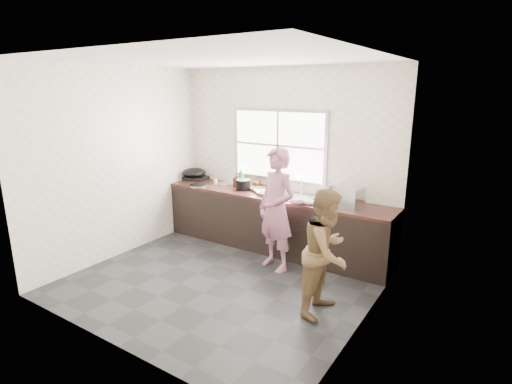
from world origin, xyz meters
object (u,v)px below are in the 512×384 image
Objects in this scene: burner at (197,178)px; pot_lid_right at (227,183)px; dish_rack at (347,197)px; cutting_board at (262,188)px; bowl_mince at (264,193)px; glass_jar at (216,181)px; pot_lid_left at (198,186)px; plate_food at (245,185)px; person_side at (327,252)px; bottle_brown_tall at (237,181)px; bottle_brown_short at (256,183)px; bowl_crabs at (298,201)px; bottle_green at (241,176)px; black_pot at (243,185)px; bowl_held at (308,202)px; woman at (276,214)px; wok at (194,173)px.

pot_lid_right is at bearing 0.65° from burner.
dish_rack reaches higher than pot_lid_right.
cutting_board is at bearing -177.53° from dish_rack.
bowl_mince is 1.04m from glass_jar.
cutting_board is at bearing 19.67° from pot_lid_left.
person_side is at bearing -35.24° from plate_food.
bottle_brown_tall is 0.32m from bottle_brown_short.
bowl_crabs is 0.65× the size of bottle_green.
black_pot is 0.50m from pot_lid_right.
bottle_brown_short is 0.71m from glass_jar.
bottle_brown_tall is (-0.45, -0.05, 0.08)m from cutting_board.
bowl_mince reaches higher than plate_food.
bowl_held is 0.68× the size of pot_lid_left.
bottle_brown_short is (-0.35, 0.34, 0.05)m from bowl_mince.
bowl_crabs is 1.05× the size of bowl_held.
black_pot is (-1.92, 1.21, 0.25)m from person_side.
woman reaches higher than glass_jar.
cutting_board is 0.46m from bottle_brown_tall.
cutting_board is 1.33m from wok.
bowl_crabs is at bearing -14.01° from pot_lid_right.
bowl_crabs is 2.18m from burner.
bottle_green is at bearing 160.70° from bowl_crabs.
plate_food is at bearing 167.82° from cutting_board.
person_side is at bearing -34.34° from bottle_green.
plate_food is at bearing 56.08° from person_side.
person_side is (1.00, -0.66, -0.08)m from woman.
person_side is at bearing -36.81° from bowl_mince.
plate_food is 0.63× the size of dish_rack.
bowl_mince is at bearing -12.28° from black_pot.
bowl_crabs is 0.81× the size of plate_food.
cutting_board is (-1.67, 1.37, 0.19)m from person_side.
bowl_crabs is 0.89× the size of black_pot.
bowl_crabs is 2.15m from wok.
bowl_crabs reaches higher than bowl_mince.
bottle_green reaches higher than pot_lid_left.
bowl_crabs is at bearing -9.72° from burner.
woman reaches higher than pot_lid_left.
black_pot reaches higher than bowl_crabs.
bowl_crabs is 1.27m from plate_food.
bowl_held is 0.53m from dish_rack.
woman is 1.20m from person_side.
plate_food is at bearing 21.02° from glass_jar.
plate_food is 1.64× the size of bottle_brown_short.
bottle_brown_short is (0.29, 0.00, -0.08)m from bottle_green.
bowl_mince is 0.64× the size of bottle_green.
cutting_board is at bearing 33.07° from black_pot.
bowl_crabs is 1.33× the size of bottle_brown_short.
bowl_held is 0.94× the size of bottle_brown_tall.
bowl_mince is at bearing -167.39° from dish_rack.
glass_jar is at bearing 172.42° from bowl_held.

